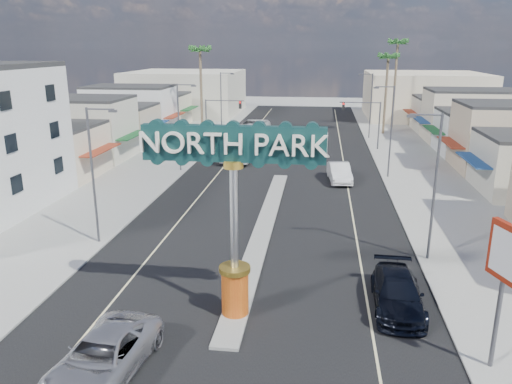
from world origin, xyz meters
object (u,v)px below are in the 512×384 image
(streetlight_l_far, at_px, (222,100))
(streetlight_r_far, at_px, (370,102))
(palm_left_far, at_px, (200,54))
(palm_right_far, at_px, (398,47))
(suv_left, at_px, (103,357))
(palm_right_mid, at_px, (388,61))
(streetlight_l_mid, at_px, (180,123))
(traffic_signal_right, at_px, (365,116))
(gateway_sign, at_px, (234,200))
(bank_pylon_sign, at_px, (506,262))
(suv_right, at_px, (397,293))
(streetlight_r_mid, at_px, (390,127))
(traffic_signal_left, at_px, (220,113))
(car_parked_right, at_px, (339,172))
(city_bus, at_px, (247,140))
(streetlight_r_near, at_px, (433,180))
(streetlight_l_near, at_px, (95,169))

(streetlight_l_far, xyz_separation_m, streetlight_r_far, (20.87, 0.00, 0.00))
(palm_left_far, distance_m, palm_right_far, 30.48)
(streetlight_r_far, relative_size, suv_left, 1.45)
(streetlight_l_far, bearing_deg, palm_right_mid, 9.69)
(streetlight_l_mid, distance_m, palm_right_mid, 35.44)
(traffic_signal_right, relative_size, palm_right_far, 0.43)
(palm_right_far, height_order, suv_left, palm_right_far)
(gateway_sign, bearing_deg, bank_pylon_sign, -13.82)
(suv_right, bearing_deg, streetlight_r_mid, 85.87)
(traffic_signal_left, xyz_separation_m, streetlight_l_far, (-1.25, 8.01, 0.79))
(traffic_signal_left, relative_size, suv_right, 1.03)
(gateway_sign, height_order, streetlight_r_far, gateway_sign)
(gateway_sign, relative_size, traffic_signal_left, 1.53)
(streetlight_l_far, xyz_separation_m, car_parked_right, (16.18, -23.99, -4.17))
(suv_right, bearing_deg, car_parked_right, 96.46)
(streetlight_l_far, distance_m, palm_left_far, 7.21)
(streetlight_r_far, height_order, city_bus, streetlight_r_far)
(traffic_signal_left, distance_m, city_bus, 7.35)
(palm_left_far, xyz_separation_m, bank_pylon_sign, (24.02, -50.73, -6.76))
(streetlight_r_mid, distance_m, streetlight_r_far, 22.00)
(streetlight_r_near, bearing_deg, traffic_signal_left, 119.99)
(gateway_sign, distance_m, city_bus, 37.20)
(streetlight_l_near, height_order, streetlight_l_mid, same)
(streetlight_r_near, relative_size, city_bus, 0.69)
(suv_left, distance_m, city_bus, 41.88)
(streetlight_l_near, bearing_deg, traffic_signal_left, 87.90)
(streetlight_l_mid, xyz_separation_m, car_parked_right, (16.18, -1.99, -4.17))
(streetlight_r_near, bearing_deg, streetlight_r_mid, 90.00)
(car_parked_right, xyz_separation_m, bank_pylon_sign, (5.27, -28.74, 3.84))
(traffic_signal_right, bearing_deg, car_parked_right, -102.15)
(streetlight_r_mid, relative_size, palm_right_far, 0.64)
(traffic_signal_left, bearing_deg, bank_pylon_sign, -65.69)
(streetlight_l_near, distance_m, bank_pylon_sign, 23.99)
(streetlight_l_mid, xyz_separation_m, suv_left, (6.04, -33.23, -4.21))
(streetlight_r_near, height_order, city_bus, streetlight_r_near)
(palm_right_far, bearing_deg, palm_right_mid, -108.43)
(traffic_signal_left, xyz_separation_m, bank_pylon_sign, (20.20, -44.73, 0.46))
(traffic_signal_right, distance_m, palm_right_far, 20.59)
(palm_left_far, bearing_deg, streetlight_l_mid, -82.69)
(streetlight_l_near, relative_size, palm_right_far, 0.64)
(car_parked_right, bearing_deg, palm_right_far, 68.68)
(suv_right, bearing_deg, traffic_signal_right, 89.56)
(suv_right, height_order, city_bus, city_bus)
(city_bus, bearing_deg, traffic_signal_right, 26.51)
(streetlight_r_far, height_order, car_parked_right, streetlight_r_far)
(gateway_sign, xyz_separation_m, traffic_signal_right, (9.18, 42.02, -1.65))
(palm_right_far, xyz_separation_m, suv_left, (-19.39, -65.23, -11.52))
(streetlight_r_near, distance_m, car_parked_right, 19.07)
(traffic_signal_right, bearing_deg, streetlight_l_far, 157.80)
(traffic_signal_left, height_order, streetlight_r_far, streetlight_r_far)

